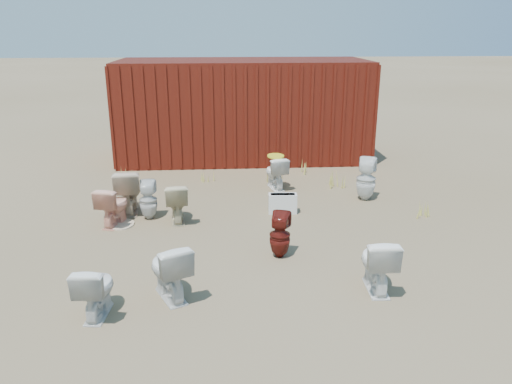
{
  "coord_description": "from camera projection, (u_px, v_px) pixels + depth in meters",
  "views": [
    {
      "loc": [
        -0.54,
        -7.22,
        3.14
      ],
      "look_at": [
        0.0,
        0.6,
        0.55
      ],
      "focal_mm": 35.0,
      "sensor_mm": 36.0,
      "label": 1
    }
  ],
  "objects": [
    {
      "name": "yellow_lid",
      "position": [
        276.0,
        156.0,
        10.03
      ],
      "size": [
        0.34,
        0.42,
        0.02
      ],
      "primitive_type": "ellipsoid",
      "color": "yellow",
      "rests_on": "toilet_back_yellowlid"
    },
    {
      "name": "toilet_back_a",
      "position": [
        148.0,
        200.0,
        8.52
      ],
      "size": [
        0.32,
        0.32,
        0.67
      ],
      "primitive_type": "imported",
      "rotation": [
        0.0,
        0.0,
        3.19
      ],
      "color": "silver",
      "rests_on": "ground"
    },
    {
      "name": "loose_tank",
      "position": [
        283.0,
        203.0,
        8.84
      ],
      "size": [
        0.51,
        0.23,
        0.35
      ],
      "primitive_type": "cube",
      "rotation": [
        0.0,
        0.0,
        -0.05
      ],
      "color": "silver",
      "rests_on": "ground"
    },
    {
      "name": "toilet_front_c",
      "position": [
        169.0,
        270.0,
        6.0
      ],
      "size": [
        0.68,
        0.82,
        0.73
      ],
      "primitive_type": "imported",
      "rotation": [
        0.0,
        0.0,
        3.59
      ],
      "color": "silver",
      "rests_on": "ground"
    },
    {
      "name": "loose_lid_far",
      "position": [
        110.0,
        208.0,
        9.1
      ],
      "size": [
        0.57,
        0.59,
        0.02
      ],
      "primitive_type": "ellipsoid",
      "rotation": [
        0.0,
        0.0,
        0.68
      ],
      "color": "tan",
      "rests_on": "ground"
    },
    {
      "name": "ground",
      "position": [
        259.0,
        237.0,
        7.86
      ],
      "size": [
        100.0,
        100.0,
        0.0
      ],
      "primitive_type": "plane",
      "color": "brown",
      "rests_on": "ground"
    },
    {
      "name": "weed_clump_e",
      "position": [
        309.0,
        168.0,
        11.22
      ],
      "size": [
        0.34,
        0.34,
        0.27
      ],
      "primitive_type": "cone",
      "color": "#B6AF49",
      "rests_on": "ground"
    },
    {
      "name": "weed_clump_b",
      "position": [
        275.0,
        177.0,
        10.51
      ],
      "size": [
        0.32,
        0.32,
        0.28
      ],
      "primitive_type": "cone",
      "color": "#B6AF49",
      "rests_on": "ground"
    },
    {
      "name": "toilet_back_e",
      "position": [
        366.0,
        179.0,
        9.45
      ],
      "size": [
        0.48,
        0.48,
        0.81
      ],
      "primitive_type": "imported",
      "rotation": [
        0.0,
        0.0,
        2.76
      ],
      "color": "white",
      "rests_on": "ground"
    },
    {
      "name": "weed_clump_c",
      "position": [
        338.0,
        179.0,
        10.23
      ],
      "size": [
        0.36,
        0.36,
        0.36
      ],
      "primitive_type": "cone",
      "color": "#B6AF49",
      "rests_on": "ground"
    },
    {
      "name": "toilet_front_pink",
      "position": [
        113.0,
        206.0,
        8.25
      ],
      "size": [
        0.55,
        0.74,
        0.67
      ],
      "primitive_type": "imported",
      "rotation": [
        0.0,
        0.0,
        2.84
      ],
      "color": "#F0A58B",
      "rests_on": "ground"
    },
    {
      "name": "weed_clump_a",
      "position": [
        127.0,
        175.0,
        10.65
      ],
      "size": [
        0.36,
        0.36,
        0.28
      ],
      "primitive_type": "cone",
      "color": "#B6AF49",
      "rests_on": "ground"
    },
    {
      "name": "loose_lid_near",
      "position": [
        123.0,
        225.0,
        8.32
      ],
      "size": [
        0.44,
        0.54,
        0.02
      ],
      "primitive_type": "ellipsoid",
      "rotation": [
        0.0,
        0.0,
        -0.12
      ],
      "color": "beige",
      "rests_on": "ground"
    },
    {
      "name": "toilet_back_beige_right",
      "position": [
        176.0,
        202.0,
        8.4
      ],
      "size": [
        0.46,
        0.71,
        0.69
      ],
      "primitive_type": "imported",
      "rotation": [
        0.0,
        0.0,
        3.26
      ],
      "color": "beige",
      "rests_on": "ground"
    },
    {
      "name": "shipping_container",
      "position": [
        243.0,
        109.0,
        12.41
      ],
      "size": [
        6.0,
        2.4,
        2.4
      ],
      "primitive_type": "cube",
      "color": "#4B0F0C",
      "rests_on": "ground"
    },
    {
      "name": "weed_clump_f",
      "position": [
        423.0,
        209.0,
        8.67
      ],
      "size": [
        0.28,
        0.28,
        0.27
      ],
      "primitive_type": "cone",
      "color": "#B6AF49",
      "rests_on": "ground"
    },
    {
      "name": "toilet_front_maroon",
      "position": [
        280.0,
        235.0,
        7.09
      ],
      "size": [
        0.37,
        0.38,
        0.66
      ],
      "primitive_type": "imported",
      "rotation": [
        0.0,
        0.0,
        2.85
      ],
      "color": "#5D160F",
      "rests_on": "ground"
    },
    {
      "name": "weed_clump_d",
      "position": [
        208.0,
        176.0,
        10.72
      ],
      "size": [
        0.3,
        0.3,
        0.22
      ],
      "primitive_type": "cone",
      "color": "#B6AF49",
      "rests_on": "ground"
    },
    {
      "name": "toilet_front_a",
      "position": [
        96.0,
        290.0,
        5.64
      ],
      "size": [
        0.42,
        0.66,
        0.65
      ],
      "primitive_type": "imported",
      "rotation": [
        0.0,
        0.0,
        3.05
      ],
      "color": "silver",
      "rests_on": "ground"
    },
    {
      "name": "toilet_back_beige_left",
      "position": [
        129.0,
        191.0,
        8.8
      ],
      "size": [
        0.51,
        0.82,
        0.8
      ],
      "primitive_type": "imported",
      "rotation": [
        0.0,
        0.0,
        3.22
      ],
      "color": "#C4AD8F",
      "rests_on": "ground"
    },
    {
      "name": "toilet_front_e",
      "position": [
        377.0,
        263.0,
        6.19
      ],
      "size": [
        0.44,
        0.73,
        0.72
      ],
      "primitive_type": "imported",
      "rotation": [
        0.0,
        0.0,
        3.09
      ],
      "color": "white",
      "rests_on": "ground"
    },
    {
      "name": "toilet_back_yellowlid",
      "position": [
        276.0,
        173.0,
        10.13
      ],
      "size": [
        0.52,
        0.73,
        0.67
      ],
      "primitive_type": "imported",
      "rotation": [
        0.0,
        0.0,
        3.38
      ],
      "color": "white",
      "rests_on": "ground"
    }
  ]
}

